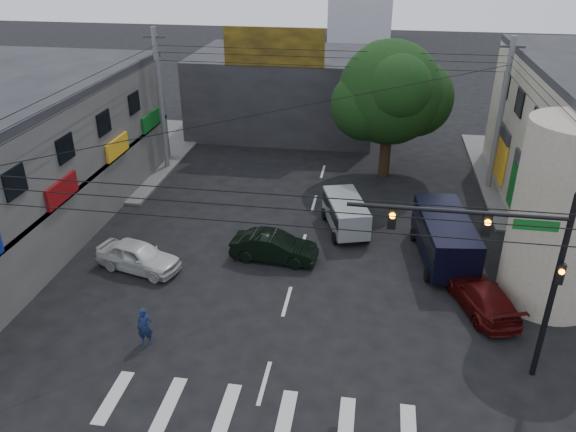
% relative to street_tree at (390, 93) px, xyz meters
% --- Properties ---
extents(ground, '(160.00, 160.00, 0.00)m').
position_rel_street_tree_xyz_m(ground, '(-4.00, -17.00, -5.47)').
color(ground, black).
rests_on(ground, ground).
extents(sidewalk_far_left, '(16.00, 16.00, 0.15)m').
position_rel_street_tree_xyz_m(sidewalk_far_left, '(-22.00, 1.00, -5.40)').
color(sidewalk_far_left, '#514F4C').
rests_on(sidewalk_far_left, ground).
extents(corner_column, '(4.00, 4.00, 8.00)m').
position_rel_street_tree_xyz_m(corner_column, '(7.00, -13.00, -1.47)').
color(corner_column, gray).
rests_on(corner_column, ground).
extents(building_far, '(14.00, 10.00, 6.00)m').
position_rel_street_tree_xyz_m(building_far, '(-8.00, 9.00, -2.47)').
color(building_far, '#232326').
rests_on(building_far, ground).
extents(billboard, '(7.00, 0.30, 2.60)m').
position_rel_street_tree_xyz_m(billboard, '(-8.00, 4.10, 1.83)').
color(billboard, olive).
rests_on(billboard, building_far).
extents(street_tree, '(6.40, 6.40, 8.70)m').
position_rel_street_tree_xyz_m(street_tree, '(0.00, 0.00, 0.00)').
color(street_tree, black).
rests_on(street_tree, ground).
extents(traffic_gantry, '(7.10, 0.35, 7.20)m').
position_rel_street_tree_xyz_m(traffic_gantry, '(3.82, -18.00, -0.64)').
color(traffic_gantry, black).
rests_on(traffic_gantry, ground).
extents(utility_pole_far_left, '(0.32, 0.32, 9.20)m').
position_rel_street_tree_xyz_m(utility_pole_far_left, '(-14.50, -1.00, -0.87)').
color(utility_pole_far_left, '#59595B').
rests_on(utility_pole_far_left, ground).
extents(utility_pole_far_right, '(0.32, 0.32, 9.20)m').
position_rel_street_tree_xyz_m(utility_pole_far_right, '(6.50, -1.00, -0.87)').
color(utility_pole_far_right, '#59595B').
rests_on(utility_pole_far_right, ground).
extents(dark_sedan, '(2.13, 4.42, 1.38)m').
position_rel_street_tree_xyz_m(dark_sedan, '(-5.18, -11.62, -4.78)').
color(dark_sedan, black).
rests_on(dark_sedan, ground).
extents(white_compact, '(3.65, 4.92, 1.40)m').
position_rel_street_tree_xyz_m(white_compact, '(-11.33, -13.50, -4.77)').
color(white_compact, silver).
rests_on(white_compact, ground).
extents(maroon_sedan, '(4.47, 5.52, 1.29)m').
position_rel_street_tree_xyz_m(maroon_sedan, '(4.19, -14.25, -4.83)').
color(maroon_sedan, '#3F0909').
rests_on(maroon_sedan, ground).
extents(silver_minivan, '(5.02, 3.98, 1.75)m').
position_rel_street_tree_xyz_m(silver_minivan, '(-1.97, -8.01, -4.60)').
color(silver_minivan, '#9CA0A4').
rests_on(silver_minivan, ground).
extents(navy_van, '(6.18, 3.55, 2.26)m').
position_rel_street_tree_xyz_m(navy_van, '(2.91, -10.35, -4.34)').
color(navy_van, black).
rests_on(navy_van, ground).
extents(traffic_officer, '(0.75, 0.63, 1.60)m').
position_rel_street_tree_xyz_m(traffic_officer, '(-8.93, -18.62, -4.67)').
color(traffic_officer, '#131F42').
rests_on(traffic_officer, ground).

